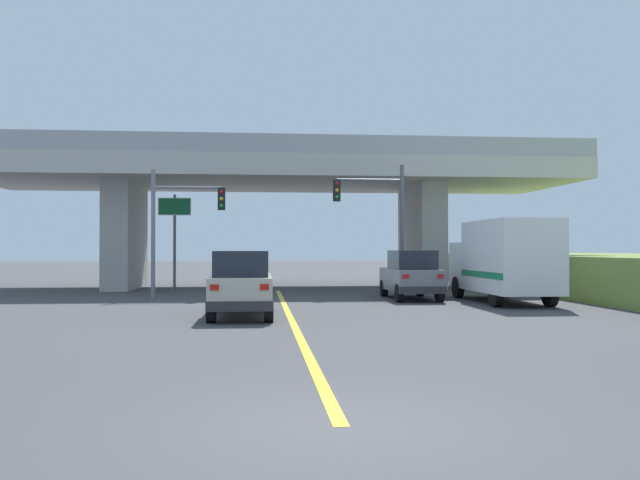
{
  "coord_description": "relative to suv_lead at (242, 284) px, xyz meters",
  "views": [
    {
      "loc": [
        -0.97,
        -7.83,
        2.08
      ],
      "look_at": [
        1.31,
        17.08,
        2.41
      ],
      "focal_mm": 37.85,
      "sensor_mm": 36.0,
      "label": 1
    }
  ],
  "objects": [
    {
      "name": "overpass_bridge",
      "position": [
        1.48,
        15.59,
        4.4
      ],
      "size": [
        31.12,
        9.76,
        7.5
      ],
      "color": "#B7B5AD",
      "rests_on": "ground"
    },
    {
      "name": "lane_divider_stripe",
      "position": [
        1.48,
        -0.11,
        -1.01
      ],
      "size": [
        0.2,
        25.68,
        0.01
      ],
      "primitive_type": "cube",
      "color": "yellow",
      "rests_on": "ground"
    },
    {
      "name": "traffic_signal_nearside",
      "position": [
        5.89,
        8.89,
        2.7
      ],
      "size": [
        3.2,
        0.36,
        5.85
      ],
      "color": "#56595E",
      "rests_on": "ground"
    },
    {
      "name": "suv_lead",
      "position": [
        0.0,
        0.0,
        0.0
      ],
      "size": [
        1.87,
        4.63,
        2.02
      ],
      "color": "#B7B29E",
      "rests_on": "ground"
    },
    {
      "name": "ground",
      "position": [
        1.48,
        15.59,
        -1.01
      ],
      "size": [
        160.0,
        160.0,
        0.0
      ],
      "primitive_type": "plane",
      "color": "#424244"
    },
    {
      "name": "suv_crossing",
      "position": [
        6.79,
        6.6,
        -0.0
      ],
      "size": [
        1.88,
        4.5,
        2.02
      ],
      "rotation": [
        0.0,
        0.0,
        -0.01
      ],
      "color": "slate",
      "rests_on": "ground"
    },
    {
      "name": "box_truck",
      "position": [
        9.96,
        4.5,
        0.64
      ],
      "size": [
        2.33,
        6.78,
        3.16
      ],
      "color": "silver",
      "rests_on": "ground"
    },
    {
      "name": "highway_sign",
      "position": [
        -3.72,
        13.93,
        2.55
      ],
      "size": [
        1.65,
        0.17,
        4.84
      ],
      "color": "#56595E",
      "rests_on": "ground"
    },
    {
      "name": "traffic_signal_farside",
      "position": [
        -2.91,
        8.48,
        2.43
      ],
      "size": [
        3.14,
        0.36,
        5.48
      ],
      "color": "slate",
      "rests_on": "ground"
    }
  ]
}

